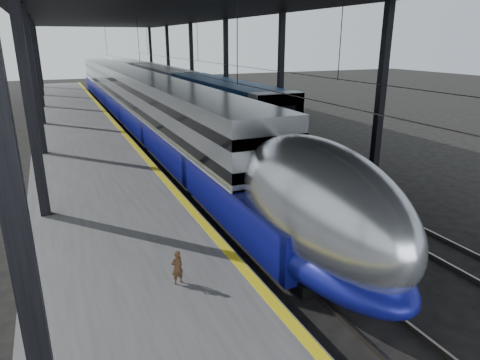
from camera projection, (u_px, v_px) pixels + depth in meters
ground at (242, 268)px, 14.14m from camera, size 160.00×160.00×0.00m
platform at (81, 140)px, 30.03m from camera, size 6.00×80.00×1.00m
yellow_strip at (121, 130)px, 30.94m from camera, size 0.30×80.00×0.01m
rails at (190, 136)px, 33.23m from camera, size 6.52×80.00×0.16m
canopy at (149, 11)px, 29.42m from camera, size 18.00×75.00×9.47m
tgv_train at (139, 101)px, 37.19m from camera, size 3.19×65.20×4.58m
second_train at (164, 86)px, 48.72m from camera, size 3.12×56.05×4.30m
child at (177, 267)px, 11.29m from camera, size 0.40×0.32×0.95m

